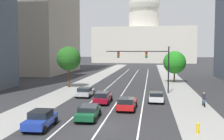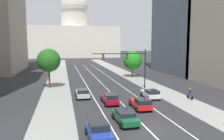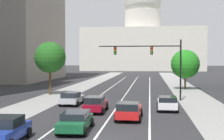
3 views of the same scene
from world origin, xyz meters
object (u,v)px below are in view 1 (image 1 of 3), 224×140
(traffic_signal_mast, at_px, (148,60))
(fire_hydrant, at_px, (198,128))
(car_green, at_px, (88,112))
(car_silver, at_px, (85,92))
(capitol_building, at_px, (144,37))
(car_blue, at_px, (41,119))
(cyclist, at_px, (204,99))
(car_crimson, at_px, (103,97))
(car_red, at_px, (127,103))
(street_tree_mid_left, at_px, (69,59))
(street_tree_near_right, at_px, (175,62))
(car_white, at_px, (156,96))

(traffic_signal_mast, bearing_deg, fire_hydrant, -78.30)
(car_green, xyz_separation_m, traffic_signal_mast, (5.61, 17.35, 4.46))
(car_silver, bearing_deg, capitol_building, -2.21)
(traffic_signal_mast, bearing_deg, capitol_building, 92.10)
(car_blue, xyz_separation_m, cyclist, (15.71, 11.33, 0.06))
(car_crimson, xyz_separation_m, car_red, (3.37, -3.36, -0.00))
(fire_hydrant, xyz_separation_m, street_tree_mid_left, (-18.64, 24.65, 4.77))
(capitol_building, xyz_separation_m, street_tree_near_right, (9.19, -92.51, -9.59))
(traffic_signal_mast, xyz_separation_m, fire_hydrant, (4.23, -20.45, -4.73))
(car_white, bearing_deg, fire_hydrant, -165.12)
(car_silver, bearing_deg, car_crimson, -142.28)
(car_white, height_order, cyclist, cyclist)
(car_red, xyz_separation_m, traffic_signal_mast, (2.24, 12.85, 4.41))
(car_blue, relative_size, street_tree_mid_left, 0.57)
(car_crimson, height_order, street_tree_mid_left, street_tree_mid_left)
(car_red, distance_m, fire_hydrant, 9.99)
(car_white, distance_m, car_green, 11.74)
(capitol_building, relative_size, car_white, 12.97)
(street_tree_near_right, bearing_deg, capitol_building, 95.67)
(car_red, height_order, fire_hydrant, car_red)
(car_red, bearing_deg, car_crimson, 46.38)
(traffic_signal_mast, bearing_deg, street_tree_mid_left, 163.74)
(capitol_building, height_order, fire_hydrant, capitol_building)
(car_red, bearing_deg, capitol_building, 2.07)
(traffic_signal_mast, distance_m, street_tree_near_right, 15.48)
(car_green, height_order, traffic_signal_mast, traffic_signal_mast)
(cyclist, bearing_deg, traffic_signal_mast, 34.65)
(capitol_building, xyz_separation_m, car_silver, (-5.06, -112.10, -13.05))
(car_white, distance_m, street_tree_near_right, 22.90)
(car_red, relative_size, street_tree_mid_left, 0.59)
(car_silver, distance_m, cyclist, 16.35)
(car_crimson, xyz_separation_m, cyclist, (12.34, -0.08, 0.07))
(car_blue, relative_size, street_tree_near_right, 0.65)
(car_silver, height_order, car_white, car_white)
(traffic_signal_mast, relative_size, street_tree_mid_left, 1.34)
(cyclist, height_order, street_tree_near_right, street_tree_near_right)
(street_tree_mid_left, bearing_deg, street_tree_near_right, 27.67)
(street_tree_near_right, bearing_deg, car_red, -105.33)
(cyclist, bearing_deg, street_tree_mid_left, 56.46)
(car_red, relative_size, cyclist, 2.57)
(car_silver, relative_size, street_tree_near_right, 0.66)
(capitol_building, bearing_deg, car_crimson, -90.83)
(street_tree_mid_left, bearing_deg, cyclist, -33.09)
(car_red, relative_size, car_green, 0.97)
(car_blue, relative_size, traffic_signal_mast, 0.43)
(capitol_building, xyz_separation_m, fire_hydrant, (8.16, -127.48, -13.31))
(car_blue, distance_m, fire_hydrant, 13.23)
(car_silver, distance_m, car_green, 12.73)
(car_green, bearing_deg, street_tree_near_right, -20.93)
(car_blue, bearing_deg, capitol_building, -4.52)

